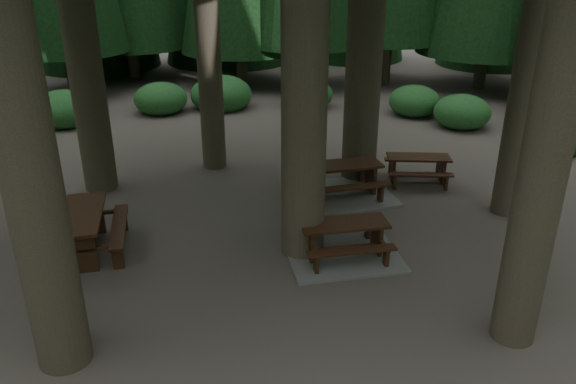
{
  "coord_description": "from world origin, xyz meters",
  "views": [
    {
      "loc": [
        0.44,
        -9.65,
        5.6
      ],
      "look_at": [
        0.51,
        0.64,
        1.1
      ],
      "focal_mm": 35.0,
      "sensor_mm": 36.0,
      "label": 1
    }
  ],
  "objects_px": {
    "picnic_table_b": "(83,226)",
    "picnic_table_c": "(341,185)",
    "picnic_table_a": "(343,245)",
    "picnic_table_d": "(418,165)"
  },
  "relations": [
    {
      "from": "picnic_table_d",
      "to": "picnic_table_b",
      "type": "bearing_deg",
      "value": -150.48
    },
    {
      "from": "picnic_table_c",
      "to": "picnic_table_a",
      "type": "bearing_deg",
      "value": -108.74
    },
    {
      "from": "picnic_table_c",
      "to": "picnic_table_d",
      "type": "height_order",
      "value": "picnic_table_c"
    },
    {
      "from": "picnic_table_b",
      "to": "picnic_table_c",
      "type": "bearing_deg",
      "value": -74.65
    },
    {
      "from": "picnic_table_a",
      "to": "picnic_table_c",
      "type": "xyz_separation_m",
      "value": [
        0.23,
        2.94,
        0.04
      ]
    },
    {
      "from": "picnic_table_a",
      "to": "picnic_table_c",
      "type": "relative_size",
      "value": 0.86
    },
    {
      "from": "picnic_table_b",
      "to": "picnic_table_c",
      "type": "height_order",
      "value": "picnic_table_b"
    },
    {
      "from": "picnic_table_a",
      "to": "picnic_table_d",
      "type": "height_order",
      "value": "picnic_table_a"
    },
    {
      "from": "picnic_table_a",
      "to": "picnic_table_d",
      "type": "distance_m",
      "value": 4.47
    },
    {
      "from": "picnic_table_b",
      "to": "picnic_table_c",
      "type": "relative_size",
      "value": 0.79
    }
  ]
}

